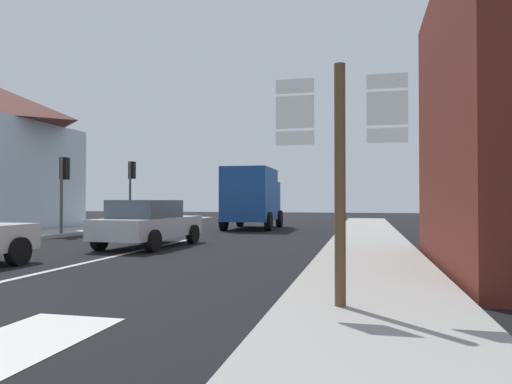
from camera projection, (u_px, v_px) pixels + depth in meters
ground_plane at (176, 243)px, 16.20m from camera, size 80.00×80.00×0.00m
sidewalk_right at (370, 251)px, 12.80m from camera, size 2.53×44.00×0.14m
lane_centre_stripe at (116, 256)px, 12.31m from camera, size 0.16×12.00×0.01m
lane_turn_arrow at (20, 342)px, 4.84m from camera, size 1.20×2.20×0.01m
sedan_far at (148, 223)px, 14.68m from camera, size 2.17×4.30×1.47m
delivery_truck at (252, 196)px, 23.92m from camera, size 2.59×5.05×3.05m
route_sign_post at (340, 165)px, 5.94m from camera, size 1.66×0.14×3.20m
traffic_light_near_left at (64, 178)px, 19.01m from camera, size 0.30×0.49×3.20m
traffic_light_far_left at (132, 179)px, 24.54m from camera, size 0.30×0.49×3.48m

